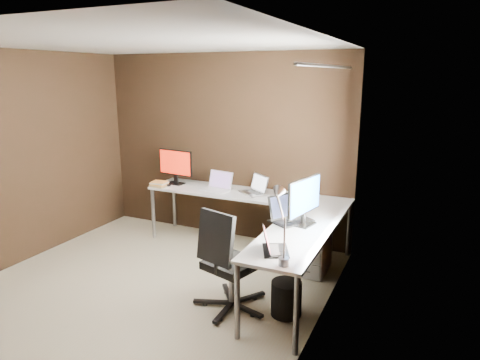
# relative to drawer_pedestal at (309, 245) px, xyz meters

# --- Properties ---
(room) EXTENTS (3.60, 3.60, 2.50)m
(room) POSITION_rel_drawer_pedestal_xyz_m (-1.09, -1.08, 0.98)
(room) COLOR #B4AC8C
(room) RESTS_ON ground
(desk) EXTENTS (2.65, 2.25, 0.73)m
(desk) POSITION_rel_drawer_pedestal_xyz_m (-0.59, -0.11, 0.38)
(desk) COLOR silver
(desk) RESTS_ON ground
(drawer_pedestal) EXTENTS (0.42, 0.50, 0.60)m
(drawer_pedestal) POSITION_rel_drawer_pedestal_xyz_m (0.00, 0.00, 0.00)
(drawer_pedestal) COLOR silver
(drawer_pedestal) RESTS_ON ground
(monitor_left) EXTENTS (0.55, 0.18, 0.48)m
(monitor_left) POSITION_rel_drawer_pedestal_xyz_m (-2.04, 0.38, 0.70)
(monitor_left) COLOR black
(monitor_left) RESTS_ON desk
(monitor_right) EXTENTS (0.19, 0.59, 0.49)m
(monitor_right) POSITION_rel_drawer_pedestal_xyz_m (0.06, -0.51, 0.71)
(monitor_right) COLOR black
(monitor_right) RESTS_ON desk
(laptop_white) EXTENTS (0.40, 0.31, 0.24)m
(laptop_white) POSITION_rel_drawer_pedestal_xyz_m (-1.35, 0.33, 0.48)
(laptop_white) COLOR silver
(laptop_white) RESTS_ON desk
(laptop_silver) EXTENTS (0.43, 0.41, 0.24)m
(laptop_silver) POSITION_rel_drawer_pedestal_xyz_m (-0.84, 0.39, 0.48)
(laptop_silver) COLOR silver
(laptop_silver) RESTS_ON desk
(laptop_black_big) EXTENTS (0.46, 0.50, 0.27)m
(laptop_black_big) POSITION_rel_drawer_pedestal_xyz_m (-0.12, -0.44, 0.49)
(laptop_black_big) COLOR black
(laptop_black_big) RESTS_ON desk
(laptop_black_small) EXTENTS (0.32, 0.36, 0.20)m
(laptop_black_small) POSITION_rel_drawer_pedestal_xyz_m (0.01, -1.28, 0.48)
(laptop_black_small) COLOR black
(laptop_black_small) RESTS_ON desk
(book_stack) EXTENTS (0.24, 0.20, 0.07)m
(book_stack) POSITION_rel_drawer_pedestal_xyz_m (-2.16, 0.15, 0.46)
(book_stack) COLOR tan
(book_stack) RESTS_ON desk
(mouse_left) EXTENTS (0.10, 0.07, 0.04)m
(mouse_left) POSITION_rel_drawer_pedestal_xyz_m (-2.05, 0.20, 0.45)
(mouse_left) COLOR black
(mouse_left) RESTS_ON desk
(mouse_corner) EXTENTS (0.08, 0.06, 0.03)m
(mouse_corner) POSITION_rel_drawer_pedestal_xyz_m (-0.39, 0.18, 0.45)
(mouse_corner) COLOR black
(mouse_corner) RESTS_ON desk
(desk_lamp) EXTENTS (0.20, 0.23, 0.63)m
(desk_lamp) POSITION_rel_drawer_pedestal_xyz_m (0.13, -1.44, 0.82)
(desk_lamp) COLOR slate
(desk_lamp) RESTS_ON desk
(office_chair) EXTENTS (0.57, 0.60, 1.02)m
(office_chair) POSITION_rel_drawer_pedestal_xyz_m (-0.47, -1.15, -0.00)
(office_chair) COLOR black
(office_chair) RESTS_ON ground
(wastebasket) EXTENTS (0.30, 0.30, 0.33)m
(wastebasket) POSITION_rel_drawer_pedestal_xyz_m (0.07, -1.02, -0.13)
(wastebasket) COLOR black
(wastebasket) RESTS_ON ground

